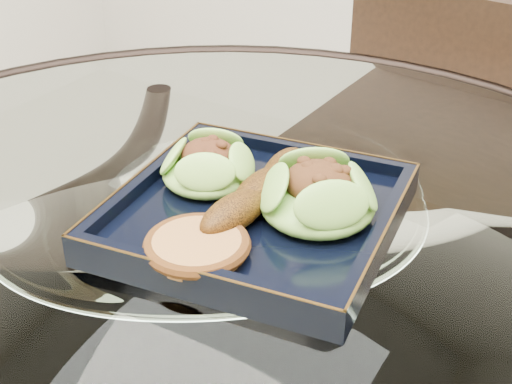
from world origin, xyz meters
The scene contains 7 objects.
dining_table centered at (0.00, 0.00, 0.60)m, with size 1.13×1.13×0.77m.
dining_chair centered at (0.02, 0.54, 0.48)m, with size 0.42×0.42×0.86m.
navy_plate centered at (0.04, 0.03, 0.77)m, with size 0.27×0.27×0.02m, color black.
lettuce_wrap_left centered at (-0.03, 0.05, 0.80)m, with size 0.10×0.10×0.04m, color #5BA931.
lettuce_wrap_right centered at (0.10, 0.05, 0.80)m, with size 0.11×0.11×0.04m, color #5FA12F.
roasted_plantain centered at (0.04, 0.04, 0.80)m, with size 0.18×0.04×0.03m, color #5A3109.
crumb_patty centered at (0.03, -0.06, 0.79)m, with size 0.09×0.09×0.02m, color #AB6939.
Camera 1 is at (0.35, -0.49, 1.16)m, focal length 50.00 mm.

